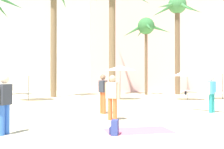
% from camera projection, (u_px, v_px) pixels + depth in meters
% --- Properties ---
extents(hotel_pink, '(20.26, 8.13, 16.15)m').
position_uv_depth(hotel_pink, '(171.00, 26.00, 34.18)').
color(hotel_pink, beige).
rests_on(hotel_pink, ground).
extents(palm_tree_far_left, '(4.47, 4.54, 7.11)m').
position_uv_depth(palm_tree_far_left, '(146.00, 30.00, 25.01)').
color(palm_tree_far_left, brown).
rests_on(palm_tree_far_left, ground).
extents(palm_tree_far_right, '(4.99, 4.70, 9.32)m').
position_uv_depth(palm_tree_far_right, '(177.00, 15.00, 25.63)').
color(palm_tree_far_right, brown).
rests_on(palm_tree_far_right, ground).
extents(cafe_umbrella_0, '(2.29, 2.29, 2.47)m').
position_uv_depth(cafe_umbrella_0, '(120.00, 68.00, 19.68)').
color(cafe_umbrella_0, gray).
rests_on(cafe_umbrella_0, ground).
extents(cafe_umbrella_1, '(2.16, 2.16, 2.16)m').
position_uv_depth(cafe_umbrella_1, '(187.00, 73.00, 19.17)').
color(cafe_umbrella_1, gray).
rests_on(cafe_umbrella_1, ground).
extents(cafe_umbrella_3, '(2.24, 2.24, 2.28)m').
position_uv_depth(cafe_umbrella_3, '(222.00, 71.00, 19.91)').
color(cafe_umbrella_3, gray).
rests_on(cafe_umbrella_3, ground).
extents(cafe_umbrella_4, '(2.60, 2.60, 2.21)m').
position_uv_depth(cafe_umbrella_4, '(29.00, 72.00, 19.04)').
color(cafe_umbrella_4, gray).
rests_on(cafe_umbrella_4, ground).
extents(beach_towel, '(2.08, 1.28, 0.01)m').
position_uv_depth(beach_towel, '(138.00, 131.00, 8.14)').
color(beach_towel, '#EF6684').
rests_on(beach_towel, ground).
extents(backpack, '(0.30, 0.34, 0.42)m').
position_uv_depth(backpack, '(115.00, 128.00, 7.54)').
color(backpack, navy).
rests_on(backpack, ground).
extents(person_far_right, '(2.13, 2.65, 1.69)m').
position_uv_depth(person_far_right, '(210.00, 92.00, 12.45)').
color(person_far_right, teal).
rests_on(person_far_right, ground).
extents(person_mid_left, '(0.37, 0.59, 1.67)m').
position_uv_depth(person_mid_left, '(4.00, 102.00, 7.59)').
color(person_mid_left, blue).
rests_on(person_mid_left, ground).
extents(person_far_left, '(0.38, 0.58, 1.73)m').
position_uv_depth(person_far_left, '(103.00, 92.00, 11.98)').
color(person_far_left, orange).
rests_on(person_far_left, ground).
extents(person_near_left, '(0.56, 0.41, 1.68)m').
position_uv_depth(person_near_left, '(113.00, 96.00, 10.15)').
color(person_near_left, orange).
rests_on(person_near_left, ground).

